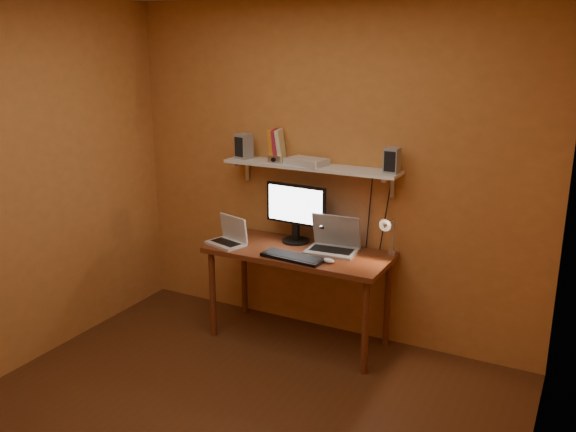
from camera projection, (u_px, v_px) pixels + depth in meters
The scene contains 14 objects.
room at pixel (211, 226), 3.34m from camera, with size 3.44×3.24×2.64m.
desk at pixel (299, 261), 4.65m from camera, with size 1.40×0.60×0.75m.
wall_shelf at pixel (311, 167), 4.62m from camera, with size 1.40×0.25×0.21m.
monitor at pixel (296, 210), 4.74m from camera, with size 0.51×0.23×0.46m.
laptop at pixel (334, 242), 4.59m from camera, with size 0.39×0.29×0.27m.
netbook at pixel (229, 236), 4.75m from camera, with size 0.34×0.28×0.22m.
keyboard at pixel (293, 257), 4.43m from camera, with size 0.47×0.16×0.03m, color black.
mouse at pixel (329, 261), 4.35m from camera, with size 0.09×0.06×0.03m, color silver.
desk_lamp at pixel (389, 231), 4.38m from camera, with size 0.09×0.23×0.38m.
speaker_left at pixel (244, 146), 4.84m from camera, with size 0.11×0.11×0.20m, color gray.
speaker_right at pixel (392, 160), 4.30m from camera, with size 0.10×0.10×0.18m, color gray.
books at pixel (277, 145), 4.74m from camera, with size 0.17×0.18×0.25m.
shelf_camera at pixel (274, 159), 4.67m from camera, with size 0.10×0.05×0.06m.
router at pixel (307, 162), 4.61m from camera, with size 0.30×0.20×0.05m, color silver.
Camera 1 is at (1.85, -2.64, 2.27)m, focal length 38.00 mm.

